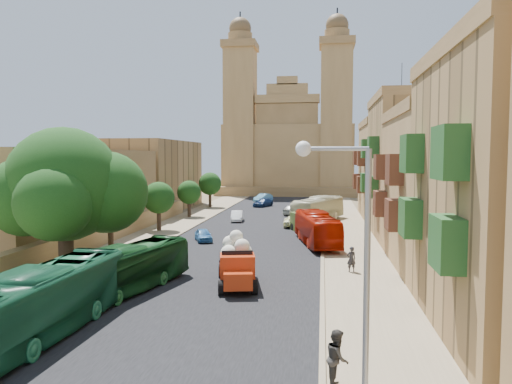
% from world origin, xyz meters
% --- Properties ---
extents(ground, '(260.00, 260.00, 0.00)m').
position_xyz_m(ground, '(0.00, 0.00, 0.00)').
color(ground, brown).
extents(road_surface, '(14.00, 140.00, 0.01)m').
position_xyz_m(road_surface, '(0.00, 30.00, 0.01)').
color(road_surface, black).
rests_on(road_surface, ground).
extents(sidewalk_east, '(5.00, 140.00, 0.01)m').
position_xyz_m(sidewalk_east, '(9.50, 30.00, 0.01)').
color(sidewalk_east, '#877458').
rests_on(sidewalk_east, ground).
extents(sidewalk_west, '(5.00, 140.00, 0.01)m').
position_xyz_m(sidewalk_west, '(-9.50, 30.00, 0.01)').
color(sidewalk_west, '#877458').
rests_on(sidewalk_west, ground).
extents(kerb_east, '(0.25, 140.00, 0.12)m').
position_xyz_m(kerb_east, '(7.00, 30.00, 0.06)').
color(kerb_east, '#877458').
rests_on(kerb_east, ground).
extents(kerb_west, '(0.25, 140.00, 0.12)m').
position_xyz_m(kerb_west, '(-7.00, 30.00, 0.06)').
color(kerb_west, '#877458').
rests_on(kerb_west, ground).
extents(townhouse_b, '(9.00, 14.00, 14.90)m').
position_xyz_m(townhouse_b, '(15.95, 11.00, 5.66)').
color(townhouse_b, olive).
rests_on(townhouse_b, ground).
extents(townhouse_c, '(9.00, 14.00, 17.40)m').
position_xyz_m(townhouse_c, '(15.95, 25.00, 6.91)').
color(townhouse_c, '#997445').
rests_on(townhouse_c, ground).
extents(townhouse_d, '(9.00, 14.00, 15.90)m').
position_xyz_m(townhouse_d, '(15.95, 39.00, 6.16)').
color(townhouse_d, olive).
rests_on(townhouse_d, ground).
extents(west_wall, '(1.00, 40.00, 1.80)m').
position_xyz_m(west_wall, '(-12.50, 20.00, 0.90)').
color(west_wall, olive).
rests_on(west_wall, ground).
extents(west_building_low, '(10.00, 28.00, 8.40)m').
position_xyz_m(west_building_low, '(-18.00, 18.00, 4.20)').
color(west_building_low, brown).
rests_on(west_building_low, ground).
extents(west_building_mid, '(10.00, 22.00, 10.00)m').
position_xyz_m(west_building_mid, '(-18.00, 44.00, 5.00)').
color(west_building_mid, '#997445').
rests_on(west_building_mid, ground).
extents(church, '(28.00, 22.50, 36.30)m').
position_xyz_m(church, '(-0.00, 78.61, 9.52)').
color(church, olive).
rests_on(church, ground).
extents(ficus_tree, '(9.67, 8.89, 9.67)m').
position_xyz_m(ficus_tree, '(-9.41, 4.01, 5.71)').
color(ficus_tree, '#34251A').
rests_on(ficus_tree, ground).
extents(street_tree_a, '(3.27, 3.27, 5.02)m').
position_xyz_m(street_tree_a, '(-10.00, 12.00, 3.36)').
color(street_tree_a, '#34251A').
rests_on(street_tree_a, ground).
extents(street_tree_b, '(3.33, 3.33, 5.12)m').
position_xyz_m(street_tree_b, '(-10.00, 24.00, 3.43)').
color(street_tree_b, '#34251A').
rests_on(street_tree_b, ground).
extents(street_tree_c, '(3.03, 3.03, 4.67)m').
position_xyz_m(street_tree_c, '(-10.00, 36.00, 3.12)').
color(street_tree_c, '#34251A').
rests_on(street_tree_c, ground).
extents(street_tree_d, '(3.46, 3.46, 5.32)m').
position_xyz_m(street_tree_d, '(-10.00, 48.00, 3.57)').
color(street_tree_d, '#34251A').
rests_on(street_tree_d, ground).
extents(streetlamp, '(2.11, 0.44, 8.22)m').
position_xyz_m(streetlamp, '(7.72, -12.00, 5.20)').
color(streetlamp, gray).
rests_on(streetlamp, ground).
extents(red_truck, '(3.16, 5.84, 3.25)m').
position_xyz_m(red_truck, '(1.87, 3.14, 1.43)').
color(red_truck, '#B52D0D').
rests_on(red_truck, ground).
extents(olive_pickup, '(3.52, 4.97, 1.89)m').
position_xyz_m(olive_pickup, '(5.34, 24.78, 0.92)').
color(olive_pickup, '#435921').
rests_on(olive_pickup, ground).
extents(bus_green_south, '(2.89, 10.99, 3.04)m').
position_xyz_m(bus_green_south, '(-4.94, -6.08, 1.52)').
color(bus_green_south, '#165233').
rests_on(bus_green_south, ground).
extents(bus_green_north, '(4.55, 10.03, 2.72)m').
position_xyz_m(bus_green_north, '(-4.00, 1.00, 1.36)').
color(bus_green_north, '#174C20').
rests_on(bus_green_north, ground).
extents(bus_red_east, '(4.40, 10.42, 2.83)m').
position_xyz_m(bus_red_east, '(6.50, 17.81, 1.41)').
color(bus_red_east, '#A11301').
rests_on(bus_red_east, ground).
extents(bus_cream_east, '(6.34, 10.68, 2.94)m').
position_xyz_m(bus_cream_east, '(6.50, 33.62, 1.47)').
color(bus_cream_east, beige).
rests_on(bus_cream_east, ground).
extents(car_blue_a, '(2.50, 3.62, 1.14)m').
position_xyz_m(car_blue_a, '(-3.81, 18.11, 0.57)').
color(car_blue_a, teal).
rests_on(car_blue_a, ground).
extents(car_white_a, '(1.77, 3.90, 1.24)m').
position_xyz_m(car_white_a, '(-3.15, 32.39, 0.62)').
color(car_white_a, white).
rests_on(car_white_a, ground).
extents(car_cream, '(2.12, 4.32, 1.18)m').
position_xyz_m(car_cream, '(3.75, 28.68, 0.59)').
color(car_cream, '#F3EFB3').
rests_on(car_cream, ground).
extents(car_dkblue, '(3.25, 4.54, 1.22)m').
position_xyz_m(car_dkblue, '(-2.08, 49.91, 0.61)').
color(car_dkblue, '#0E2045').
rests_on(car_dkblue, ground).
extents(car_white_b, '(2.93, 4.44, 1.41)m').
position_xyz_m(car_white_b, '(3.14, 39.74, 0.70)').
color(car_white_b, beige).
rests_on(car_white_b, ground).
extents(car_blue_b, '(3.06, 4.54, 1.42)m').
position_xyz_m(car_blue_b, '(-2.99, 57.65, 0.71)').
color(car_blue_b, '#5297BE').
rests_on(car_blue_b, ground).
extents(pedestrian_a, '(0.72, 0.57, 1.73)m').
position_xyz_m(pedestrian_a, '(8.92, 7.62, 0.86)').
color(pedestrian_a, '#262528').
rests_on(pedestrian_a, ground).
extents(pedestrian_b, '(0.75, 0.96, 1.96)m').
position_xyz_m(pedestrian_b, '(7.50, -9.46, 0.98)').
color(pedestrian_b, '#34312C').
rests_on(pedestrian_b, ground).
extents(pedestrian_c, '(0.48, 0.96, 1.58)m').
position_xyz_m(pedestrian_c, '(8.33, 17.48, 0.79)').
color(pedestrian_c, '#3D3D3F').
rests_on(pedestrian_c, ground).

